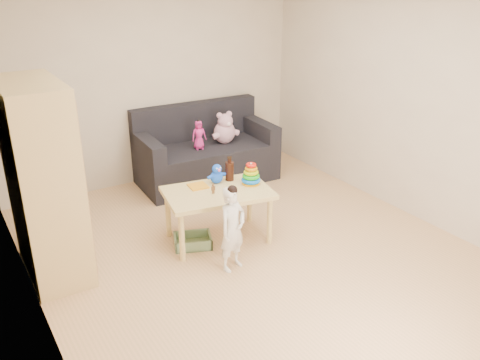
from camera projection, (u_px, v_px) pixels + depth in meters
room at (250, 125)px, 4.64m from camera, size 4.50×4.50×4.50m
wardrobe at (43, 182)px, 4.45m from camera, size 0.49×0.99×1.78m
sofa at (207, 163)px, 6.68m from camera, size 1.80×0.97×0.49m
play_table at (218, 215)px, 5.21m from camera, size 1.16×0.84×0.55m
storage_bin at (193, 241)px, 5.17m from camera, size 0.45×0.40×0.11m
toddler at (233, 230)px, 4.66m from camera, size 0.34×0.28×0.80m
pink_bear at (224, 130)px, 6.60m from camera, size 0.34×0.31×0.35m
doll at (199, 135)px, 6.37m from camera, size 0.20×0.15×0.36m
ring_stacker at (251, 176)px, 5.23m from camera, size 0.20×0.20×0.23m
brown_bottle at (230, 170)px, 5.31m from camera, size 0.09×0.09×0.26m
blue_plush at (217, 173)px, 5.25m from camera, size 0.18×0.15×0.21m
wooden_figure at (213, 189)px, 5.01m from camera, size 0.05×0.04×0.11m
yellow_book at (198, 186)px, 5.19m from camera, size 0.20×0.20×0.01m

